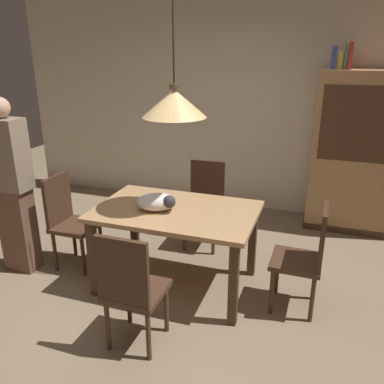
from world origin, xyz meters
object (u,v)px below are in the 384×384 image
(hutch_bookcase, at_px, (361,157))
(book_blue_wide, at_px, (334,58))
(book_red_tall, at_px, (350,56))
(chair_far_back, at_px, (205,200))
(book_green_slim, at_px, (345,57))
(dining_table, at_px, (176,220))
(person_standing, at_px, (12,188))
(book_yellow_short, at_px, (340,61))
(chair_right_side, at_px, (307,254))
(chair_near_front, at_px, (131,287))
(cat_sleeping, at_px, (158,202))
(pendant_lamp, at_px, (174,103))
(chair_left_side, at_px, (69,217))

(hutch_bookcase, xyz_separation_m, book_blue_wide, (-0.42, 0.00, 1.08))
(book_red_tall, bearing_deg, chair_far_back, -144.12)
(hutch_bookcase, xyz_separation_m, book_green_slim, (-0.31, 0.00, 1.09))
(book_blue_wide, distance_m, book_red_tall, 0.17)
(dining_table, xyz_separation_m, hutch_bookcase, (1.58, 1.83, 0.24))
(book_red_tall, height_order, person_standing, book_red_tall)
(book_yellow_short, bearing_deg, book_blue_wide, 180.00)
(chair_right_side, relative_size, book_green_slim, 3.58)
(chair_right_side, relative_size, chair_near_front, 1.00)
(chair_near_front, bearing_deg, dining_table, 89.96)
(dining_table, height_order, book_green_slim, book_green_slim)
(chair_right_side, bearing_deg, book_red_tall, 84.02)
(book_red_tall, bearing_deg, book_yellow_short, 180.00)
(chair_right_side, distance_m, book_blue_wide, 2.35)
(hutch_bookcase, bearing_deg, cat_sleeping, -132.02)
(cat_sleeping, bearing_deg, book_green_slim, 53.50)
(pendant_lamp, distance_m, book_green_slim, 2.26)
(chair_right_side, distance_m, book_yellow_short, 2.33)
(book_red_tall, bearing_deg, pendant_lamp, -125.74)
(hutch_bookcase, relative_size, book_green_slim, 7.12)
(cat_sleeping, xyz_separation_m, pendant_lamp, (0.14, 0.07, 0.84))
(chair_far_back, xyz_separation_m, person_standing, (-1.55, -1.10, 0.34))
(chair_right_side, height_order, chair_near_front, same)
(pendant_lamp, xyz_separation_m, book_red_tall, (1.32, 1.84, 0.33))
(book_blue_wide, height_order, book_green_slim, book_green_slim)
(chair_near_front, height_order, cat_sleeping, chair_near_front)
(book_yellow_short, distance_m, book_green_slim, 0.06)
(book_yellow_short, xyz_separation_m, person_standing, (-2.77, -2.06, -1.09))
(dining_table, distance_m, person_standing, 1.58)
(cat_sleeping, xyz_separation_m, book_green_slim, (1.41, 1.91, 1.15))
(book_green_slim, height_order, book_red_tall, book_red_tall)
(book_red_tall, relative_size, person_standing, 0.17)
(hutch_bookcase, height_order, book_blue_wide, book_blue_wide)
(book_blue_wide, bearing_deg, cat_sleeping, -124.18)
(hutch_bookcase, relative_size, book_yellow_short, 9.25)
(chair_near_front, xyz_separation_m, person_standing, (-1.55, 0.66, 0.34))
(cat_sleeping, distance_m, book_yellow_short, 2.59)
(book_green_slim, bearing_deg, person_standing, -143.88)
(chair_far_back, height_order, book_yellow_short, book_yellow_short)
(book_yellow_short, bearing_deg, chair_left_side, -141.99)
(chair_left_side, relative_size, book_blue_wide, 3.88)
(pendant_lamp, xyz_separation_m, book_yellow_short, (1.22, 1.84, 0.28))
(cat_sleeping, bearing_deg, person_standing, -173.90)
(hutch_bookcase, relative_size, book_red_tall, 6.61)
(dining_table, height_order, book_red_tall, book_red_tall)
(pendant_lamp, bearing_deg, chair_far_back, 90.15)
(chair_right_side, distance_m, hutch_bookcase, 1.93)
(chair_right_side, bearing_deg, dining_table, 179.95)
(cat_sleeping, relative_size, person_standing, 0.24)
(hutch_bookcase, relative_size, book_blue_wide, 7.71)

